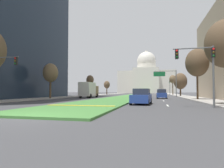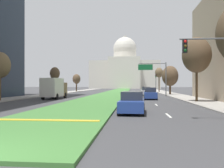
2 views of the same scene
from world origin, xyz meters
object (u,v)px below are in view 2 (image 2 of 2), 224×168
at_px(street_tree_right_far, 170,76).
at_px(box_truck_delivery, 54,88).
at_px(street_tree_left_mid, 0,65).
at_px(street_tree_left_far, 55,74).
at_px(sedan_distant, 146,91).
at_px(street_tree_right_mid, 197,55).
at_px(street_tree_right_distant, 159,73).
at_px(capitol_building, 125,70).
at_px(sedan_midblock, 150,94).
at_px(traffic_light_far_right, 156,81).
at_px(traffic_light_near_right, 219,59).
at_px(sedan_lead_stopped, 132,103).
at_px(street_tree_left_distant, 76,79).
at_px(overhead_guide_sign, 155,72).

relative_size(street_tree_right_far, box_truck_delivery, 0.98).
bearing_deg(street_tree_left_mid, street_tree_left_far, 91.62).
bearing_deg(sedan_distant, street_tree_right_far, 19.97).
xyz_separation_m(street_tree_right_mid, street_tree_right_distant, (-0.44, 38.15, -0.31)).
height_order(capitol_building, street_tree_right_mid, capitol_building).
height_order(sedan_midblock, sedan_distant, sedan_midblock).
xyz_separation_m(traffic_light_far_right, street_tree_right_mid, (1.74, -34.04, 2.56)).
bearing_deg(street_tree_left_mid, street_tree_right_mid, 2.00).
relative_size(traffic_light_near_right, street_tree_right_mid, 0.64).
relative_size(sedan_lead_stopped, sedan_distant, 0.97).
distance_m(street_tree_left_far, street_tree_right_far, 25.88).
height_order(capitol_building, street_tree_left_distant, capitol_building).
bearing_deg(sedan_midblock, capitol_building, 94.15).
distance_m(traffic_light_far_right, street_tree_left_distant, 24.22).
height_order(street_tree_left_distant, street_tree_right_distant, street_tree_right_distant).
distance_m(overhead_guide_sign, street_tree_left_distant, 32.60).
height_order(traffic_light_near_right, street_tree_left_far, street_tree_left_far).
xyz_separation_m(street_tree_left_distant, sedan_distant, (19.92, -20.78, -3.07)).
bearing_deg(capitol_building, street_tree_right_distant, -80.12).
bearing_deg(street_tree_left_mid, box_truck_delivery, 54.15).
bearing_deg(street_tree_left_distant, street_tree_left_far, -92.09).
bearing_deg(street_tree_right_far, traffic_light_near_right, -94.21).
bearing_deg(street_tree_right_distant, street_tree_left_far, -148.20).
xyz_separation_m(traffic_light_far_right, street_tree_right_far, (1.83, -12.53, 0.75)).
bearing_deg(overhead_guide_sign, street_tree_right_far, 56.88).
bearing_deg(sedan_lead_stopped, sedan_distant, 85.00).
height_order(street_tree_left_far, sedan_distant, street_tree_left_far).
bearing_deg(street_tree_left_far, box_truck_delivery, -71.37).
xyz_separation_m(traffic_light_near_right, street_tree_right_mid, (2.58, 14.86, 2.07)).
xyz_separation_m(traffic_light_near_right, street_tree_right_distant, (2.14, 53.01, 1.77)).
relative_size(traffic_light_far_right, sedan_midblock, 1.22).
xyz_separation_m(street_tree_left_mid, sedan_midblock, (19.84, 6.58, -3.88)).
bearing_deg(overhead_guide_sign, street_tree_left_mid, -142.05).
distance_m(street_tree_left_mid, street_tree_right_distant, 46.17).
height_order(street_tree_right_mid, box_truck_delivery, street_tree_right_mid).
bearing_deg(traffic_light_near_right, sedan_lead_stopped, 147.60).
bearing_deg(sedan_distant, street_tree_left_mid, -134.22).
relative_size(capitol_building, sedan_lead_stopped, 8.84).
height_order(traffic_light_near_right, box_truck_delivery, traffic_light_near_right).
bearing_deg(traffic_light_near_right, street_tree_left_mid, 148.16).
distance_m(sedan_distant, box_truck_delivery, 20.31).
relative_size(traffic_light_near_right, street_tree_left_mid, 0.80).
xyz_separation_m(traffic_light_far_right, street_tree_right_distant, (1.30, 4.11, 2.25)).
bearing_deg(street_tree_left_far, sedan_distant, -7.91).
xyz_separation_m(street_tree_right_mid, street_tree_left_distant, (-25.10, 40.37, -1.98)).
xyz_separation_m(street_tree_right_far, sedan_lead_stopped, (-8.00, -32.99, -3.28)).
xyz_separation_m(traffic_light_near_right, street_tree_right_far, (2.67, 36.36, 0.27)).
relative_size(traffic_light_far_right, sedan_lead_stopped, 1.15).
bearing_deg(sedan_midblock, street_tree_right_far, 71.28).
bearing_deg(street_tree_left_distant, sedan_lead_stopped, -71.65).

